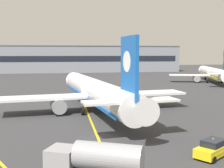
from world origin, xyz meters
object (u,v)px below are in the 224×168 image
Objects in this scene: airliner_foreground at (96,92)px; service_car_third at (213,149)px; airliner_background at (214,73)px; service_truck_catering_grey at (96,161)px.

airliner_foreground is 24.75m from service_car_third.
airliner_background is 4.66× the size of service_truck_catering_grey.
service_truck_catering_grey is (-11.46, -3.15, 0.72)m from service_car_third.
airliner_background is (44.68, 41.68, -0.32)m from airliner_foreground.
airliner_background reaches higher than service_truck_catering_grey.
service_truck_catering_grey is (-48.00, -68.05, -1.56)m from airliner_background.
airliner_foreground is at bearing 82.84° from service_truck_catering_grey.
airliner_background is at bearing 54.80° from service_truck_catering_grey.
service_truck_catering_grey is at bearing -125.20° from airliner_background.
service_car_third is 0.57× the size of service_truck_catering_grey.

